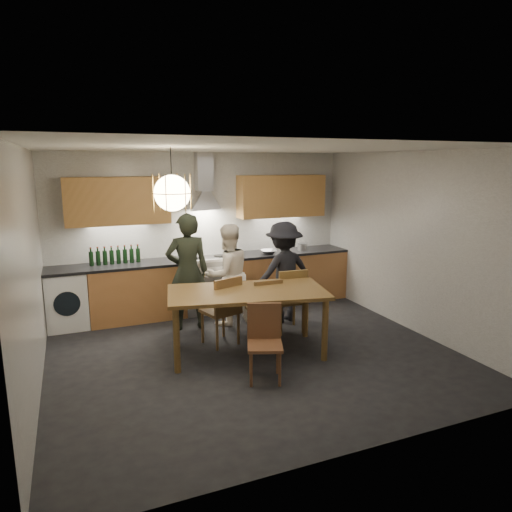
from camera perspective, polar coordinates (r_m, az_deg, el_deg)
name	(u,v)px	position (r m, az deg, el deg)	size (l,w,h in m)	color
ground	(253,353)	(6.06, -0.41, -12.06)	(5.00, 5.00, 0.00)	black
room_shell	(253,223)	(5.60, -0.43, 4.16)	(5.02, 4.52, 2.61)	silver
counter_run	(211,284)	(7.66, -5.71, -3.45)	(5.00, 0.62, 0.90)	tan
range_stove	(209,284)	(7.65, -5.86, -3.53)	(0.90, 0.60, 0.92)	silver
wall_fixtures	(205,198)	(7.53, -6.35, 7.27)	(4.30, 0.54, 1.10)	tan
pendant_lamp	(172,193)	(5.17, -10.44, 7.74)	(0.43, 0.43, 0.70)	black
dining_table	(247,298)	(5.83, -1.10, -5.25)	(2.15, 1.37, 0.84)	brown
chair_back_left	(224,307)	(6.13, -4.04, -6.32)	(0.54, 0.54, 0.96)	brown
chair_back_mid	(266,306)	(6.27, 1.21, -6.24)	(0.41, 0.41, 0.89)	brown
chair_back_right	(290,296)	(6.60, 4.30, -5.05)	(0.46, 0.46, 0.95)	brown
chair_front	(265,337)	(5.26, 1.08, -10.03)	(0.50, 0.50, 0.86)	brown
person_left	(188,272)	(6.74, -8.55, -1.97)	(0.63, 0.41, 1.73)	black
person_mid	(228,275)	(6.91, -3.57, -2.34)	(0.75, 0.58, 1.54)	white
person_right	(284,272)	(7.05, 3.47, -2.00)	(1.00, 0.58, 1.56)	black
mixing_bowl	(268,252)	(7.81, 1.54, 0.53)	(0.27, 0.27, 0.07)	#B0AFB3
stock_pot	(302,247)	(8.14, 5.81, 1.13)	(0.17, 0.17, 0.12)	#A9A9AC
wine_bottles	(115,255)	(7.33, -17.22, 0.13)	(0.76, 0.07, 0.28)	black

